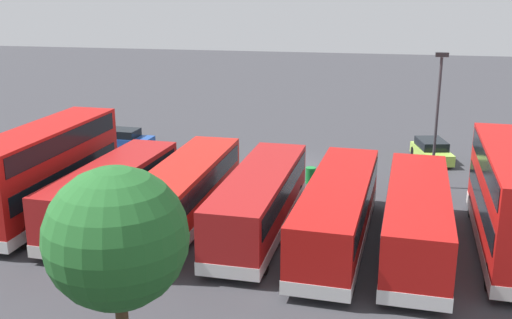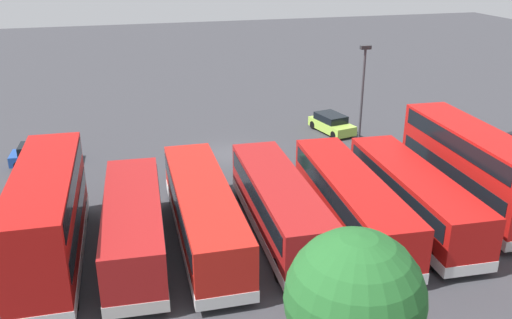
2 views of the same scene
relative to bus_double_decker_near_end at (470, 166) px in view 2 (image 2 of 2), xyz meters
The scene contains 13 objects.
ground_plane 16.01m from the bus_double_decker_near_end, 46.14° to the right, with size 140.00×140.00×0.00m, color #38383D.
bus_double_decker_near_end is the anchor object (origin of this frame).
bus_single_deck_second 4.15m from the bus_double_decker_near_end, 13.69° to the left, with size 3.16×11.32×2.95m.
bus_single_deck_third 7.43m from the bus_double_decker_near_end, ahead, with size 3.29×11.89×2.95m.
bus_single_deck_fourth 11.04m from the bus_double_decker_near_end, ahead, with size 2.93×11.20×2.95m.
bus_single_deck_fifth 14.82m from the bus_double_decker_near_end, ahead, with size 2.80×12.12×2.95m.
bus_single_deck_sixth 18.18m from the bus_double_decker_near_end, ahead, with size 3.15×10.36×2.95m.
bus_double_decker_seventh 21.84m from the bus_double_decker_near_end, ahead, with size 2.90×10.69×4.55m.
car_hatchback_silver 26.90m from the bus_double_decker_near_end, 28.77° to the right, with size 4.11×1.99×1.43m.
car_small_green 14.33m from the bus_double_decker_near_end, 80.98° to the right, with size 2.65×4.33×1.43m.
lamp_post_tall 9.05m from the bus_double_decker_near_end, 72.82° to the right, with size 0.70×0.30×7.73m.
waste_bin_yellow 12.47m from the bus_double_decker_near_end, 39.30° to the right, with size 0.60×0.60×0.95m, color #197F33.
tree_midleft 17.54m from the bus_double_decker_near_end, 43.77° to the left, with size 3.96×3.96×6.61m.
Camera 2 is at (7.51, 34.84, 13.75)m, focal length 38.04 mm.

